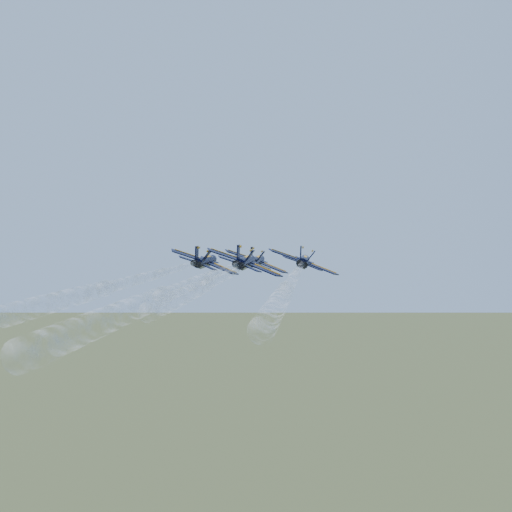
% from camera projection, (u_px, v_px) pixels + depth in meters
% --- Properties ---
extents(jet_lead, '(13.70, 18.84, 5.83)m').
position_uv_depth(jet_lead, '(257.00, 261.00, 123.28)').
color(jet_lead, black).
extents(jet_left, '(13.70, 18.84, 5.83)m').
position_uv_depth(jet_left, '(206.00, 261.00, 114.79)').
color(jet_left, black).
extents(jet_right, '(13.70, 18.84, 5.83)m').
position_uv_depth(jet_right, '(304.00, 261.00, 111.76)').
color(jet_right, black).
extents(jet_slot, '(13.70, 18.84, 5.83)m').
position_uv_depth(jet_slot, '(246.00, 262.00, 102.66)').
color(jet_slot, black).
extents(smoke_trail_lead, '(11.27, 69.04, 2.32)m').
position_uv_depth(smoke_trail_lead, '(214.00, 264.00, 72.82)').
color(smoke_trail_lead, white).
extents(smoke_trail_left, '(11.27, 69.04, 2.32)m').
position_uv_depth(smoke_trail_left, '(117.00, 265.00, 64.32)').
color(smoke_trail_left, white).
extents(smoke_trail_right, '(11.27, 69.04, 2.32)m').
position_uv_depth(smoke_trail_right, '(292.00, 265.00, 61.30)').
color(smoke_trail_right, white).
extents(smoke_trail_slot, '(11.27, 69.04, 2.32)m').
position_uv_depth(smoke_trail_slot, '(175.00, 267.00, 52.19)').
color(smoke_trail_slot, white).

